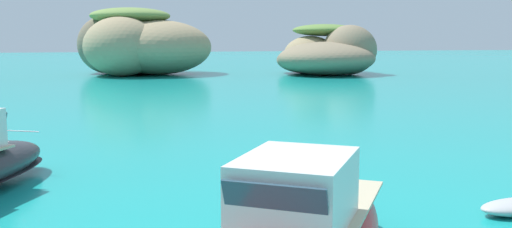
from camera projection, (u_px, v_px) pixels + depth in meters
islet_large at (140, 48)px, 74.71m from camera, size 22.11×23.32×8.85m
islet_small at (326, 54)px, 75.34m from camera, size 17.43×18.42×6.75m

